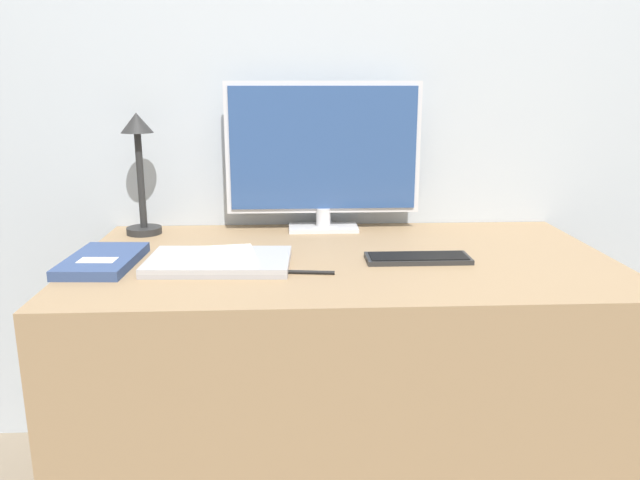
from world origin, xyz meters
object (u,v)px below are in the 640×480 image
at_px(monitor, 323,154).
at_px(keyboard, 418,258).
at_px(laptop, 219,262).
at_px(ereader, 222,255).
at_px(pen, 307,272).
at_px(notebook, 103,260).
at_px(desk_lamp, 139,159).

xyz_separation_m(monitor, keyboard, (0.22, -0.36, -0.23)).
height_order(laptop, ereader, ereader).
distance_m(monitor, pen, 0.51).
relative_size(ereader, notebook, 0.67).
bearing_deg(desk_lamp, notebook, -94.92).
bearing_deg(ereader, notebook, 175.85).
distance_m(monitor, desk_lamp, 0.54).
distance_m(monitor, laptop, 0.52).
height_order(desk_lamp, notebook, desk_lamp).
distance_m(laptop, ereader, 0.02).
distance_m(keyboard, laptop, 0.50).
distance_m(keyboard, notebook, 0.79).
bearing_deg(laptop, keyboard, 2.58).
xyz_separation_m(keyboard, ereader, (-0.49, -0.02, 0.02)).
bearing_deg(keyboard, pen, -160.77).
height_order(keyboard, ereader, ereader).
xyz_separation_m(ereader, pen, (0.20, -0.08, -0.02)).
relative_size(monitor, desk_lamp, 1.64).
height_order(notebook, pen, notebook).
bearing_deg(ereader, keyboard, 2.65).
distance_m(desk_lamp, pen, 0.67).
xyz_separation_m(desk_lamp, notebook, (-0.03, -0.33, -0.21)).
distance_m(monitor, notebook, 0.70).
relative_size(monitor, keyboard, 2.21).
relative_size(keyboard, desk_lamp, 0.74).
relative_size(laptop, ereader, 1.89).
distance_m(desk_lamp, notebook, 0.39).
distance_m(notebook, pen, 0.51).
xyz_separation_m(keyboard, laptop, (-0.50, -0.02, 0.00)).
distance_m(laptop, notebook, 0.29).
bearing_deg(notebook, desk_lamp, 85.08).
bearing_deg(ereader, desk_lamp, 127.26).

